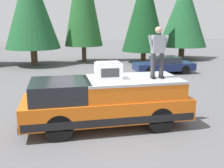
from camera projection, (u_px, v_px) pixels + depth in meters
The scene contains 8 objects.
ground_plane at pixel (106, 129), 8.92m from camera, with size 90.00×90.00×0.00m, color #565659.
pickup_truck at pixel (107, 101), 8.98m from camera, with size 2.01×5.54×1.65m.
compressor_unit at pixel (108, 71), 8.76m from camera, with size 0.65×0.84×0.56m.
person_on_truck_bed at pixel (158, 51), 8.75m from camera, with size 0.29×0.72×1.69m.
parked_car_navy at pixel (164, 65), 18.51m from camera, with size 1.64×4.10×1.16m.
conifer_far_left at pixel (184, 13), 24.91m from camera, with size 4.48×4.48×7.41m.
conifer_left at pixel (144, 10), 22.67m from camera, with size 3.78×3.78×8.02m.
conifer_center_right at pixel (31, 6), 21.02m from camera, with size 4.36×4.36×8.08m.
Camera 1 is at (-8.21, 1.55, 3.48)m, focal length 42.83 mm.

